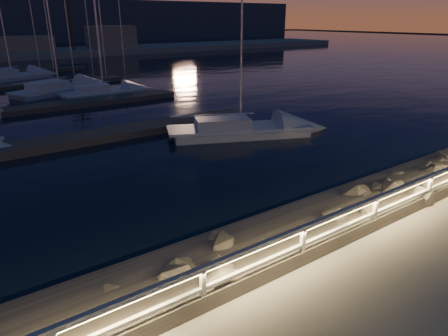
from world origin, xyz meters
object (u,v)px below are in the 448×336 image
(guard_rail, at_px, (271,249))
(sailboat_k, at_px, (10,76))
(sailboat_g, at_px, (101,92))
(sailboat_d, at_px, (236,129))
(sailboat_l, at_px, (57,89))

(guard_rail, relative_size, sailboat_k, 3.05)
(guard_rail, bearing_deg, sailboat_g, 78.31)
(sailboat_d, relative_size, sailboat_k, 0.99)
(guard_rail, bearing_deg, sailboat_l, 84.41)
(sailboat_d, bearing_deg, sailboat_g, 120.74)
(guard_rail, distance_m, sailboat_g, 29.69)
(sailboat_d, height_order, sailboat_g, sailboat_d)
(guard_rail, height_order, sailboat_g, sailboat_g)
(guard_rail, height_order, sailboat_k, sailboat_k)
(sailboat_g, relative_size, sailboat_l, 0.84)
(sailboat_l, bearing_deg, sailboat_g, -74.82)
(guard_rail, bearing_deg, sailboat_d, 56.07)
(sailboat_g, bearing_deg, guard_rail, -101.38)
(guard_rail, xyz_separation_m, sailboat_d, (8.14, 12.09, -0.95))
(sailboat_g, height_order, sailboat_l, sailboat_l)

